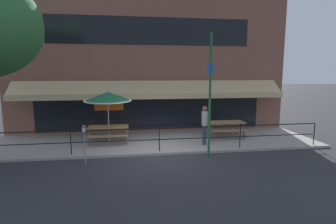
{
  "coord_description": "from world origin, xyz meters",
  "views": [
    {
      "loc": [
        -1.13,
        -9.97,
        3.26
      ],
      "look_at": [
        0.54,
        1.6,
        1.5
      ],
      "focal_mm": 28.0,
      "sensor_mm": 36.0,
      "label": 1
    }
  ],
  "objects_px": {
    "parking_meter_near": "(84,133)",
    "patio_umbrella_left": "(108,97)",
    "street_sign_pole": "(210,95)",
    "picnic_table_left": "(108,130)",
    "picnic_table_centre": "(226,125)",
    "pedestrian_walking": "(205,123)"
  },
  "relations": [
    {
      "from": "picnic_table_left",
      "to": "parking_meter_near",
      "type": "xyz_separation_m",
      "value": [
        -0.64,
        -2.44,
        0.44
      ]
    },
    {
      "from": "picnic_table_left",
      "to": "picnic_table_centre",
      "type": "xyz_separation_m",
      "value": [
        5.67,
        0.29,
        0.0
      ]
    },
    {
      "from": "picnic_table_centre",
      "to": "parking_meter_near",
      "type": "bearing_deg",
      "value": -156.62
    },
    {
      "from": "pedestrian_walking",
      "to": "street_sign_pole",
      "type": "xyz_separation_m",
      "value": [
        -0.25,
        -1.5,
        1.36
      ]
    },
    {
      "from": "pedestrian_walking",
      "to": "picnic_table_left",
      "type": "bearing_deg",
      "value": 168.81
    },
    {
      "from": "picnic_table_centre",
      "to": "patio_umbrella_left",
      "type": "height_order",
      "value": "patio_umbrella_left"
    },
    {
      "from": "street_sign_pole",
      "to": "patio_umbrella_left",
      "type": "bearing_deg",
      "value": 147.17
    },
    {
      "from": "picnic_table_centre",
      "to": "patio_umbrella_left",
      "type": "bearing_deg",
      "value": -179.45
    },
    {
      "from": "parking_meter_near",
      "to": "patio_umbrella_left",
      "type": "bearing_deg",
      "value": 76.49
    },
    {
      "from": "patio_umbrella_left",
      "to": "picnic_table_left",
      "type": "bearing_deg",
      "value": -90.0
    },
    {
      "from": "pedestrian_walking",
      "to": "street_sign_pole",
      "type": "distance_m",
      "value": 2.04
    },
    {
      "from": "picnic_table_left",
      "to": "pedestrian_walking",
      "type": "height_order",
      "value": "pedestrian_walking"
    },
    {
      "from": "pedestrian_walking",
      "to": "parking_meter_near",
      "type": "distance_m",
      "value": 5.14
    },
    {
      "from": "picnic_table_centre",
      "to": "pedestrian_walking",
      "type": "distance_m",
      "value": 1.85
    },
    {
      "from": "picnic_table_left",
      "to": "street_sign_pole",
      "type": "relative_size",
      "value": 0.38
    },
    {
      "from": "pedestrian_walking",
      "to": "parking_meter_near",
      "type": "height_order",
      "value": "pedestrian_walking"
    },
    {
      "from": "patio_umbrella_left",
      "to": "street_sign_pole",
      "type": "distance_m",
      "value": 4.75
    },
    {
      "from": "street_sign_pole",
      "to": "picnic_table_centre",
      "type": "bearing_deg",
      "value": 57.49
    },
    {
      "from": "picnic_table_left",
      "to": "street_sign_pole",
      "type": "distance_m",
      "value": 4.93
    },
    {
      "from": "parking_meter_near",
      "to": "street_sign_pole",
      "type": "xyz_separation_m",
      "value": [
        4.63,
        0.1,
        1.27
      ]
    },
    {
      "from": "picnic_table_centre",
      "to": "parking_meter_near",
      "type": "xyz_separation_m",
      "value": [
        -6.31,
        -2.73,
        0.44
      ]
    },
    {
      "from": "parking_meter_near",
      "to": "picnic_table_left",
      "type": "bearing_deg",
      "value": 75.25
    }
  ]
}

